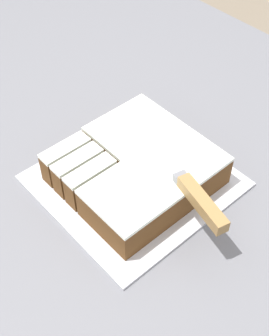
{
  "coord_description": "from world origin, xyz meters",
  "views": [
    {
      "loc": [
        0.49,
        -0.42,
        1.55
      ],
      "look_at": [
        0.07,
        -0.04,
        0.93
      ],
      "focal_mm": 50.0,
      "sensor_mm": 36.0,
      "label": 1
    }
  ],
  "objects": [
    {
      "name": "countertop",
      "position": [
        0.0,
        0.0,
        0.45
      ],
      "size": [
        1.4,
        1.1,
        0.89
      ],
      "color": "slate",
      "rests_on": "ground_plane"
    },
    {
      "name": "cake_board",
      "position": [
        0.07,
        -0.04,
        0.9
      ],
      "size": [
        0.31,
        0.32,
        0.01
      ],
      "color": "silver",
      "rests_on": "countertop"
    },
    {
      "name": "cake",
      "position": [
        0.07,
        -0.04,
        0.93
      ],
      "size": [
        0.24,
        0.25,
        0.06
      ],
      "color": "brown",
      "rests_on": "cake_board"
    },
    {
      "name": "knife",
      "position": [
        0.19,
        -0.03,
        0.97
      ],
      "size": [
        0.32,
        0.1,
        0.02
      ],
      "rotation": [
        0.0,
        0.0,
        2.9
      ],
      "color": "silver",
      "rests_on": "cake"
    }
  ]
}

